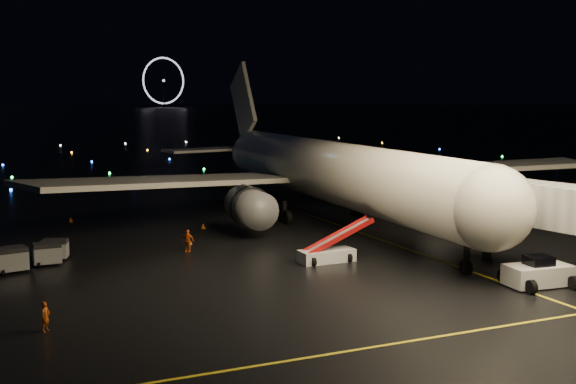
% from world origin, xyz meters
% --- Properties ---
extents(ground, '(2000.00, 2000.00, 0.00)m').
position_xyz_m(ground, '(0.00, 300.00, 0.00)').
color(ground, black).
rests_on(ground, ground).
extents(lane_centre, '(0.25, 80.00, 0.02)m').
position_xyz_m(lane_centre, '(12.00, 15.00, 0.01)').
color(lane_centre, gold).
rests_on(lane_centre, ground).
extents(lane_cross, '(60.00, 0.25, 0.02)m').
position_xyz_m(lane_cross, '(-5.00, -10.00, 0.01)').
color(lane_cross, gold).
rests_on(lane_cross, ground).
extents(airliner, '(61.87, 58.97, 17.02)m').
position_xyz_m(airliner, '(11.91, 26.33, 8.51)').
color(airliner, beige).
rests_on(airliner, ground).
extents(pushback_tug, '(4.56, 2.71, 2.07)m').
position_xyz_m(pushback_tug, '(13.54, -4.15, 1.04)').
color(pushback_tug, silver).
rests_on(pushback_tug, ground).
extents(belt_loader, '(6.38, 1.86, 3.08)m').
position_xyz_m(belt_loader, '(3.76, 7.90, 1.54)').
color(belt_loader, silver).
rests_on(belt_loader, ground).
extents(crew_a, '(0.70, 0.71, 1.66)m').
position_xyz_m(crew_a, '(-17.60, -0.64, 0.83)').
color(crew_a, orange).
rests_on(crew_a, ground).
extents(crew_c, '(1.09, 1.08, 1.85)m').
position_xyz_m(crew_c, '(-4.99, 15.75, 0.93)').
color(crew_c, orange).
rests_on(crew_c, ground).
extents(safety_cone_0, '(0.50, 0.50, 0.51)m').
position_xyz_m(safety_cone_0, '(6.84, 14.02, 0.26)').
color(safety_cone_0, orange).
rests_on(safety_cone_0, ground).
extents(safety_cone_1, '(0.49, 0.49, 0.53)m').
position_xyz_m(safety_cone_1, '(-0.75, 25.22, 0.26)').
color(safety_cone_1, orange).
rests_on(safety_cone_1, ground).
extents(safety_cone_2, '(0.46, 0.46, 0.50)m').
position_xyz_m(safety_cone_2, '(-4.00, 18.58, 0.25)').
color(safety_cone_2, orange).
rests_on(safety_cone_2, ground).
extents(safety_cone_3, '(0.64, 0.64, 0.55)m').
position_xyz_m(safety_cone_3, '(-11.96, 34.33, 0.28)').
color(safety_cone_3, orange).
rests_on(safety_cone_3, ground).
extents(ferris_wheel, '(49.33, 16.80, 52.00)m').
position_xyz_m(ferris_wheel, '(170.00, 720.00, 26.00)').
color(ferris_wheel, black).
rests_on(ferris_wheel, ground).
extents(taxiway_lights, '(164.00, 92.00, 0.36)m').
position_xyz_m(taxiway_lights, '(0.00, 106.00, 0.18)').
color(taxiway_lights, black).
rests_on(taxiway_lights, ground).
extents(baggage_cart_0, '(2.02, 1.44, 1.69)m').
position_xyz_m(baggage_cart_0, '(-15.99, 15.43, 0.84)').
color(baggage_cart_0, gray).
rests_on(baggage_cart_0, ground).
extents(baggage_cart_1, '(2.46, 1.96, 1.86)m').
position_xyz_m(baggage_cart_1, '(-18.62, 14.06, 0.93)').
color(baggage_cart_1, gray).
rests_on(baggage_cart_1, ground).
extents(baggage_cart_2, '(2.19, 1.82, 1.60)m').
position_xyz_m(baggage_cart_2, '(-15.24, 17.08, 0.80)').
color(baggage_cart_2, gray).
rests_on(baggage_cart_2, ground).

